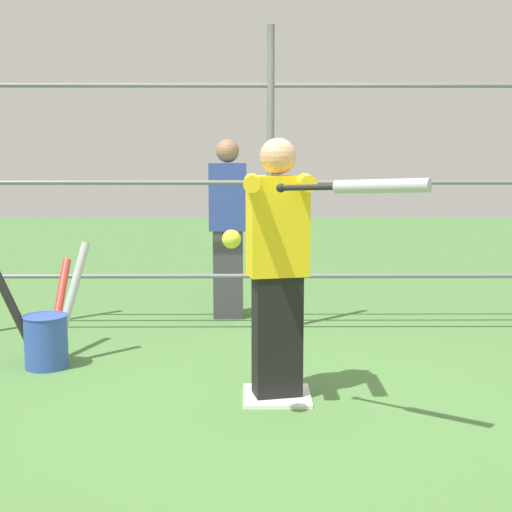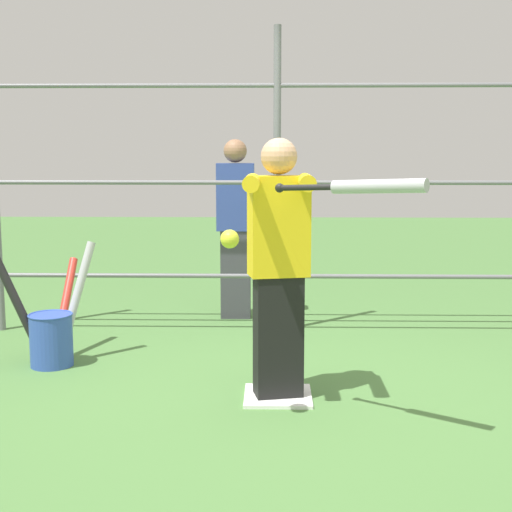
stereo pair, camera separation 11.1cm
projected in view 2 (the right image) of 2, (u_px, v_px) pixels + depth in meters
The scene contains 8 objects.
ground_plane at pixel (278, 398), 4.25m from camera, with size 24.00×24.00×0.00m, color #4C7A3D.
home_plate at pixel (278, 396), 4.25m from camera, with size 0.40×0.40×0.02m.
fence_backstop at pixel (277, 183), 5.66m from camera, with size 4.59×0.06×2.43m.
batter at pixel (279, 261), 4.12m from camera, with size 0.39×0.57×1.53m.
baseball_bat_swinging at pixel (365, 187), 3.38m from camera, with size 0.70×0.51×0.09m.
softball_in_flight at pixel (230, 239), 3.60m from camera, with size 0.10×0.10×0.10m.
bat_bucket at pixel (52, 332), 4.89m from camera, with size 0.67×0.73×0.83m.
bystander_behind_fence at pixel (236, 226), 6.21m from camera, with size 0.32×0.20×1.56m.
Camera 2 is at (0.04, 4.09, 1.45)m, focal length 50.00 mm.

